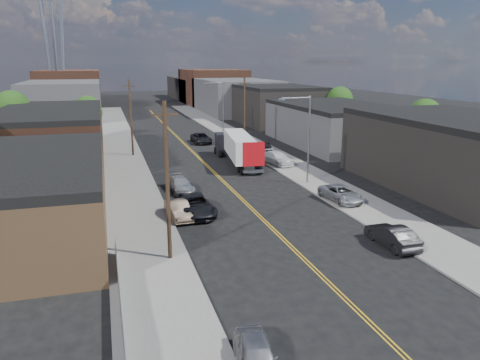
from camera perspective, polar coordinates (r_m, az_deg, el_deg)
ground at (r=79.51m, az=-7.68°, el=5.26°), size 260.00×260.00×0.00m
centerline at (r=64.93m, az=-5.64°, el=3.31°), size 0.32×120.00×0.01m
sidewalk_left at (r=63.90m, az=-14.05°, el=2.84°), size 5.00×140.00×0.15m
sidewalk_right at (r=67.28m, az=2.35°, el=3.81°), size 5.00×140.00×0.15m
warehouse_tan at (r=37.46m, az=-25.44°, el=-1.75°), size 12.00×22.00×5.60m
warehouse_brown at (r=62.66m, az=-21.99°, el=5.01°), size 12.00×26.00×6.60m
industrial_right_a at (r=51.27m, az=25.13°, el=3.14°), size 14.00×22.00×7.10m
industrial_right_b at (r=72.63m, az=11.57°, el=6.69°), size 14.00×24.00×6.10m
industrial_right_c at (r=96.18m, az=4.34°, el=9.16°), size 14.00×22.00×7.60m
skyline_left_a at (r=113.30m, az=-20.72°, el=9.16°), size 16.00×30.00×8.00m
skyline_right_a at (r=117.35m, az=-0.59°, el=10.21°), size 16.00×30.00×8.00m
skyline_left_b at (r=138.14m, az=-20.05°, el=10.39°), size 16.00×26.00×10.00m
skyline_right_b at (r=141.47m, az=-3.38°, el=11.27°), size 16.00×26.00×10.00m
skyline_left_c at (r=158.16m, az=-19.59°, el=10.26°), size 16.00×40.00×7.00m
skyline_right_c at (r=161.08m, az=-5.01°, el=11.07°), size 16.00×40.00×7.00m
streetlight_near at (r=47.34m, az=7.96°, el=5.72°), size 3.39×0.25×9.00m
streetlight_far at (r=80.34m, az=-2.37°, el=9.29°), size 3.39×0.25×9.00m
utility_pole_left_near at (r=28.80m, az=-8.86°, el=-0.17°), size 1.60×0.26×10.00m
utility_pole_left_far at (r=63.19m, az=-13.14°, el=7.42°), size 1.60×0.26×10.00m
utility_pole_right at (r=69.00m, az=0.55°, el=8.33°), size 1.60×0.26×10.00m
chainlink_fence at (r=24.14m, az=-14.34°, el=-14.86°), size 0.05×16.00×1.22m
tree_left_mid at (r=74.03m, az=-25.99°, el=7.59°), size 5.10×5.04×8.37m
tree_left_far at (r=80.09m, az=-18.01°, el=8.05°), size 4.35×4.20×6.97m
tree_right_near at (r=68.40m, az=21.62°, el=7.07°), size 4.60×4.48×7.44m
tree_right_far at (r=88.47m, az=12.09°, el=9.35°), size 4.85×4.76×7.91m
semi_truck at (r=57.69m, az=-0.50°, el=4.16°), size 3.94×14.66×3.76m
car_left_a at (r=20.18m, az=1.99°, el=-20.66°), size 2.08×4.12×1.35m
car_left_b at (r=37.77m, az=-7.50°, el=-3.63°), size 1.85×4.46×1.43m
car_left_c at (r=38.54m, az=-5.59°, el=-3.06°), size 3.09×6.00×1.62m
car_left_d at (r=45.68m, az=-7.35°, el=-0.52°), size 2.48×4.91×1.37m
car_right_oncoming at (r=33.54m, az=18.06°, el=-6.48°), size 1.65×4.62×1.52m
car_right_lot_a at (r=42.57m, az=12.23°, el=-1.62°), size 2.77×5.10×1.36m
car_right_lot_b at (r=56.77m, az=4.56°, el=2.68°), size 3.13×5.52×1.51m
car_right_lot_c at (r=63.47m, az=3.11°, el=3.96°), size 3.01×4.89×1.55m
car_ahead_truck at (r=72.58m, az=-4.76°, el=5.10°), size 2.59×5.54×1.54m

